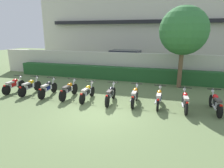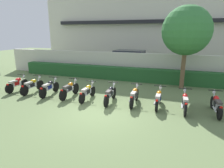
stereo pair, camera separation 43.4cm
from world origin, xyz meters
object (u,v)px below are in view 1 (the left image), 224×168
Objects in this scene: tree_near_inspector at (184,31)px; motorcycle_in_row_3 at (69,90)px; motorcycle_in_row_1 at (30,86)px; motorcycle_in_row_5 at (111,94)px; motorcycle_in_row_0 at (14,85)px; motorcycle_in_row_4 at (87,92)px; parked_car at (127,60)px; motorcycle_in_row_6 at (135,95)px; motorcycle_in_row_2 at (48,88)px; motorcycle_in_row_9 at (216,103)px; motorcycle_in_row_7 at (159,98)px; motorcycle_in_row_8 at (185,101)px.

motorcycle_in_row_3 is at bearing -146.29° from tree_near_inspector.
motorcycle_in_row_1 is 0.99× the size of motorcycle_in_row_5.
motorcycle_in_row_0 is at bearing -157.67° from tree_near_inspector.
motorcycle_in_row_1 reaches higher than motorcycle_in_row_4.
parked_car is at bearing 4.26° from motorcycle_in_row_5.
motorcycle_in_row_4 is at bearing 91.37° from motorcycle_in_row_6.
motorcycle_in_row_9 is (8.62, 0.12, -0.00)m from motorcycle_in_row_2.
motorcycle_in_row_8 is at bearing -96.15° from motorcycle_in_row_7.
motorcycle_in_row_2 is 0.97× the size of motorcycle_in_row_3.
tree_near_inspector is 7.74m from motorcycle_in_row_3.
motorcycle_in_row_6 reaches higher than motorcycle_in_row_8.
motorcycle_in_row_7 is (8.51, 0.09, -0.00)m from motorcycle_in_row_0.
motorcycle_in_row_3 is 1.06× the size of motorcycle_in_row_8.
motorcycle_in_row_9 is (2.50, -0.00, 0.01)m from motorcycle_in_row_7.
motorcycle_in_row_6 is 3.67m from motorcycle_in_row_9.
motorcycle_in_row_2 is 2.43m from motorcycle_in_row_4.
motorcycle_in_row_4 is 1.00× the size of motorcycle_in_row_7.
motorcycle_in_row_2 is at bearing 89.20° from motorcycle_in_row_4.
motorcycle_in_row_4 is 2.53m from motorcycle_in_row_6.
motorcycle_in_row_4 is (-4.75, -4.01, -3.15)m from tree_near_inspector.
motorcycle_in_row_4 is (1.14, -0.08, -0.02)m from motorcycle_in_row_3.
motorcycle_in_row_2 is 7.32m from motorcycle_in_row_8.
tree_near_inspector is 2.60× the size of motorcycle_in_row_5.
tree_near_inspector is 5.47m from motorcycle_in_row_6.
motorcycle_in_row_2 is 1.00× the size of motorcycle_in_row_6.
motorcycle_in_row_6 is at bearing 86.70° from motorcycle_in_row_9.
parked_car is 9.57m from motorcycle_in_row_1.
motorcycle_in_row_9 reaches higher than motorcycle_in_row_7.
motorcycle_in_row_0 is 0.98× the size of motorcycle_in_row_8.
motorcycle_in_row_8 is (2.36, -0.09, -0.00)m from motorcycle_in_row_6.
motorcycle_in_row_9 is (6.19, 0.16, 0.01)m from motorcycle_in_row_4.
motorcycle_in_row_5 reaches higher than motorcycle_in_row_4.
motorcycle_in_row_6 reaches higher than motorcycle_in_row_1.
motorcycle_in_row_3 is (-5.89, -3.93, -3.13)m from tree_near_inspector.
motorcycle_in_row_2 is 1.30m from motorcycle_in_row_3.
motorcycle_in_row_6 is 2.36m from motorcycle_in_row_8.
motorcycle_in_row_1 is 0.99× the size of motorcycle_in_row_3.
tree_near_inspector is 6.16m from motorcycle_in_row_5.
motorcycle_in_row_4 is 4.88m from motorcycle_in_row_8.
motorcycle_in_row_9 is at bearing -90.62° from motorcycle_in_row_6.
motorcycle_in_row_0 is at bearing -116.18° from parked_car.
motorcycle_in_row_1 is (-3.87, -8.74, -0.49)m from parked_car.
motorcycle_in_row_6 is at bearing 85.55° from motorcycle_in_row_8.
parked_car reaches higher than motorcycle_in_row_0.
motorcycle_in_row_0 is 7.34m from motorcycle_in_row_6.
motorcycle_in_row_4 is 0.95× the size of motorcycle_in_row_5.
motorcycle_in_row_2 is at bearing 86.33° from motorcycle_in_row_5.
motorcycle_in_row_0 is 1.15m from motorcycle_in_row_1.
motorcycle_in_row_1 and motorcycle_in_row_2 have the same top height.
motorcycle_in_row_2 is 8.63m from motorcycle_in_row_9.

